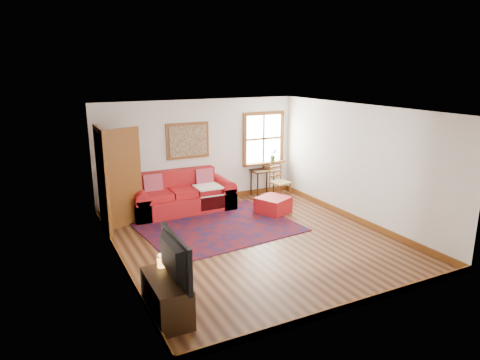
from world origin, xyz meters
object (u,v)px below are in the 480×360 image
media_cabinet (167,297)px  red_ottoman (273,205)px  side_table (262,174)px  ladder_back_chair (278,181)px  red_leather_sofa (182,198)px

media_cabinet → red_ottoman: bearing=40.9°
red_ottoman → side_table: 1.44m
ladder_back_chair → media_cabinet: size_ratio=0.93×
red_ottoman → ladder_back_chair: 1.07m
media_cabinet → side_table: bearing=47.8°
ladder_back_chair → side_table: bearing=108.4°
red_leather_sofa → red_ottoman: (1.80, -1.08, -0.12)m
red_ottoman → media_cabinet: bearing=-163.5°
red_ottoman → ladder_back_chair: bearing=27.4°
red_ottoman → ladder_back_chair: size_ratio=0.70×
red_ottoman → ladder_back_chair: ladder_back_chair is taller
ladder_back_chair → media_cabinet: ladder_back_chair is taller
red_leather_sofa → side_table: (2.27, 0.23, 0.26)m
red_leather_sofa → ladder_back_chair: (2.43, -0.27, 0.19)m
side_table → media_cabinet: 5.79m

